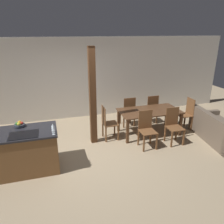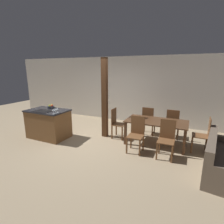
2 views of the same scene
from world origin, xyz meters
name	(u,v)px [view 1 (image 1 of 2)]	position (x,y,z in m)	size (l,w,h in m)	color
ground_plane	(91,152)	(0.00, 0.00, 0.00)	(16.00, 16.00, 0.00)	#9E896B
wall_back	(75,79)	(0.00, 2.56, 1.35)	(11.20, 0.08, 2.70)	silver
kitchen_island	(27,151)	(-1.45, -0.31, 0.46)	(1.31, 0.84, 0.93)	brown
fruit_bowl	(19,125)	(-1.56, -0.03, 0.97)	(0.22, 0.22, 0.11)	#383D47
wine_glass_near	(53,129)	(-0.87, -0.65, 1.05)	(0.07, 0.07, 0.16)	silver
wine_glass_middle	(53,127)	(-0.87, -0.57, 1.05)	(0.07, 0.07, 0.16)	silver
wine_glass_far	(53,126)	(-0.87, -0.48, 1.05)	(0.07, 0.07, 0.16)	silver
dining_table	(149,114)	(1.85, 0.60, 0.63)	(1.75, 0.92, 0.72)	#51331E
dining_chair_near_left	(147,129)	(1.45, -0.08, 0.50)	(0.40, 0.40, 0.96)	brown
dining_chair_near_right	(174,125)	(2.24, -0.08, 0.50)	(0.40, 0.40, 0.96)	brown
dining_chair_far_left	(128,111)	(1.45, 1.28, 0.50)	(0.40, 0.40, 0.96)	brown
dining_chair_far_right	(151,109)	(2.24, 1.28, 0.50)	(0.40, 0.40, 0.96)	brown
dining_chair_head_end	(108,122)	(0.59, 0.60, 0.50)	(0.40, 0.40, 0.96)	brown
dining_chair_foot_end	(186,113)	(3.10, 0.60, 0.50)	(0.40, 0.40, 0.96)	brown
couch	(219,131)	(3.55, -0.31, 0.26)	(1.15, 1.90, 0.79)	brown
timber_post	(93,97)	(0.18, 0.55, 1.27)	(0.16, 0.16, 2.54)	#4C2D19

